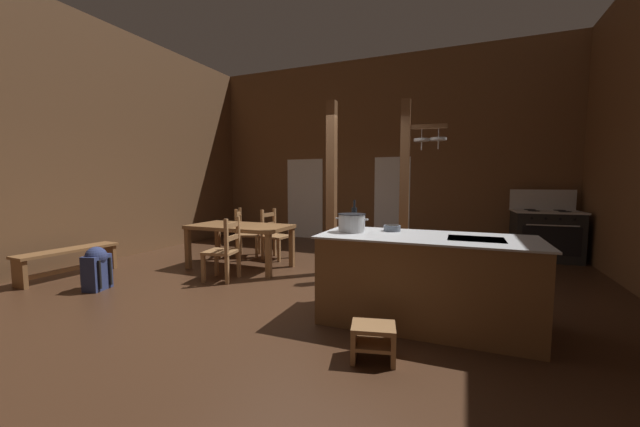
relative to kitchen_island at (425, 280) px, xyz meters
The scene contains 19 objects.
ground_plane 1.79m from the kitchen_island, 167.87° to the left, with size 9.07×9.39×0.10m, color #422819.
wall_back 5.30m from the kitchen_island, 109.54° to the left, with size 9.07×0.14×4.38m, color brown.
wall_left 6.14m from the kitchen_island, behind, with size 0.14×9.39×4.38m, color brown.
glazed_door_back_left 5.87m from the kitchen_island, 127.26° to the left, with size 1.00×0.01×2.05m, color white.
glazed_panel_back_right 4.85m from the kitchen_island, 105.19° to the left, with size 0.84×0.01×2.05m, color white.
kitchen_island is the anchor object (origin of this frame).
stove_range 4.39m from the kitchen_island, 66.14° to the left, with size 1.19×0.88×1.32m.
support_post_with_pot_rack 2.17m from the kitchen_island, 104.65° to the left, with size 0.69×0.29×2.73m.
support_post_center 2.39m from the kitchen_island, 136.67° to the left, with size 0.14×0.14×2.73m.
step_stool 1.04m from the kitchen_island, 107.71° to the right, with size 0.41×0.35×0.30m.
dining_table 3.44m from the kitchen_island, 158.24° to the left, with size 1.70×0.90×0.74m.
ladderback_chair_near_window 3.00m from the kitchen_island, 169.74° to the left, with size 0.51×0.51×0.95m.
ladderback_chair_by_post 4.20m from the kitchen_island, 150.12° to the left, with size 0.58×0.58×0.95m.
ladderback_chair_at_table_end 3.69m from the kitchen_island, 144.66° to the left, with size 0.49×0.49×0.95m.
bench_along_left_wall 5.31m from the kitchen_island, behind, with size 0.43×1.43×0.44m.
backpack 4.31m from the kitchen_island, behind, with size 0.35×0.36×0.60m.
stockpot_on_counter 0.97m from the kitchen_island, behind, with size 0.37×0.31×0.20m.
mixing_bowl_on_counter 0.67m from the kitchen_island, 150.03° to the left, with size 0.19×0.19×0.07m.
bottle_tall_on_counter 1.05m from the kitchen_island, 165.25° to the left, with size 0.07×0.07×0.34m.
Camera 1 is at (2.05, -4.09, 1.49)m, focal length 19.85 mm.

